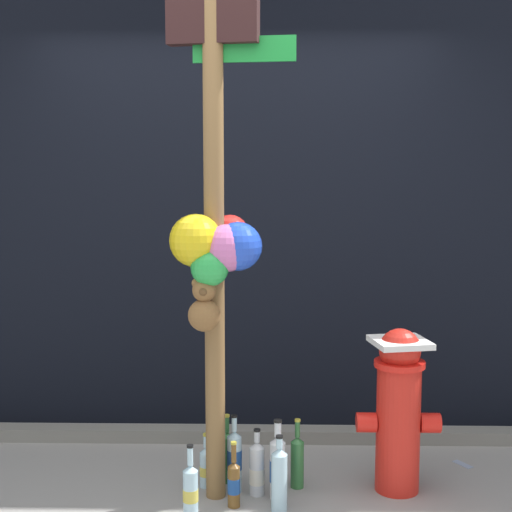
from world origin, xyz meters
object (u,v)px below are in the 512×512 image
object	(u,v)px
memorial_post	(216,218)
bottle_3	(227,455)
bottle_0	(234,483)
bottle_1	(278,467)
bottle_4	(257,469)
bottle_8	(297,460)
bottle_5	(207,466)
bottle_2	(279,478)
bottle_7	(234,460)
fire_hydrant	(399,406)
bottle_6	(191,491)

from	to	relation	value
memorial_post	bottle_3	distance (m)	1.29
bottle_0	bottle_1	size ratio (longest dim) A/B	0.80
bottle_4	bottle_8	size ratio (longest dim) A/B	0.94
bottle_1	bottle_5	distance (m)	0.40
bottle_2	bottle_5	world-z (taller)	bottle_2
bottle_7	bottle_0	bearing A→B (deg)	-88.14
bottle_2	memorial_post	bearing A→B (deg)	160.37
bottle_8	bottle_3	bearing A→B (deg)	170.93
fire_hydrant	bottle_2	xyz separation A→B (m)	(-0.61, -0.24, -0.28)
bottle_6	bottle_1	bearing A→B (deg)	28.03
fire_hydrant	bottle_4	bearing A→B (deg)	-174.51
bottle_6	bottle_5	bearing A→B (deg)	82.87
bottle_1	bottle_6	bearing A→B (deg)	-151.97
memorial_post	bottle_3	size ratio (longest dim) A/B	7.05
bottle_0	bottle_4	bearing A→B (deg)	50.84
memorial_post	bottle_1	size ratio (longest dim) A/B	6.30
memorial_post	bottle_5	size ratio (longest dim) A/B	9.05
bottle_7	bottle_8	size ratio (longest dim) A/B	1.10
bottle_1	bottle_6	size ratio (longest dim) A/B	1.13
memorial_post	bottle_5	world-z (taller)	memorial_post
bottle_6	bottle_7	distance (m)	0.36
bottle_5	bottle_8	bearing A→B (deg)	0.08
bottle_2	bottle_6	world-z (taller)	bottle_2
bottle_3	bottle_7	bearing A→B (deg)	-68.22
fire_hydrant	bottle_0	world-z (taller)	fire_hydrant
fire_hydrant	bottle_3	bearing A→B (deg)	174.82
bottle_0	bottle_2	distance (m)	0.23
memorial_post	bottle_6	xyz separation A→B (m)	(-0.11, -0.21, -1.28)
bottle_1	bottle_3	distance (m)	0.33
memorial_post	bottle_2	size ratio (longest dim) A/B	6.87
bottle_5	bottle_4	bearing A→B (deg)	-18.75
bottle_2	fire_hydrant	bearing A→B (deg)	21.55
bottle_3	bottle_7	distance (m)	0.12
bottle_5	bottle_0	bearing A→B (deg)	-55.77
bottle_3	bottle_7	xyz separation A→B (m)	(0.04, -0.11, 0.02)
bottle_3	bottle_7	world-z (taller)	bottle_7
fire_hydrant	bottle_6	size ratio (longest dim) A/B	2.33
bottle_2	bottle_5	bearing A→B (deg)	145.17
bottle_0	bottle_4	xyz separation A→B (m)	(0.11, 0.14, 0.01)
bottle_3	bottle_8	bearing A→B (deg)	-9.07
bottle_3	bottle_5	xyz separation A→B (m)	(-0.10, -0.06, -0.04)
bottle_1	bottle_7	size ratio (longest dim) A/B	1.02
bottle_4	bottle_1	bearing A→B (deg)	-24.20
fire_hydrant	bottle_4	size ratio (longest dim) A/B	2.45
bottle_2	bottle_8	bearing A→B (deg)	69.77
bottle_2	bottle_6	bearing A→B (deg)	-167.18
bottle_0	bottle_3	xyz separation A→B (m)	(-0.05, 0.29, 0.02)
fire_hydrant	bottle_5	world-z (taller)	fire_hydrant
bottle_1	bottle_3	bearing A→B (deg)	143.52
bottle_7	bottle_3	bearing A→B (deg)	111.78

